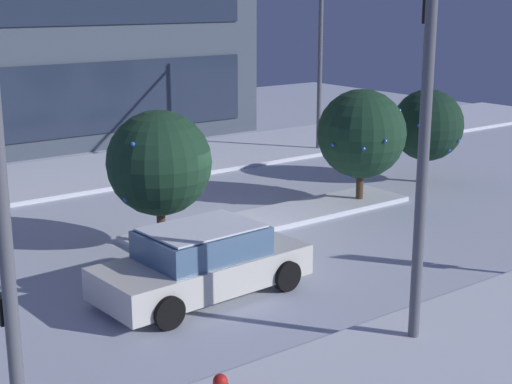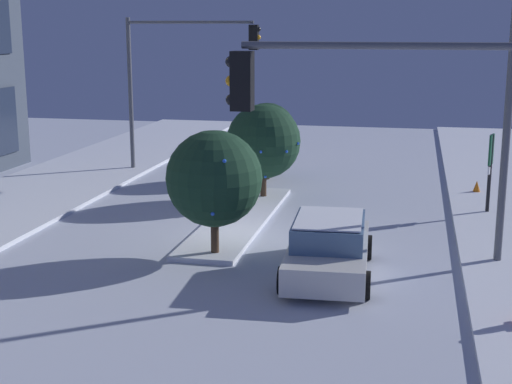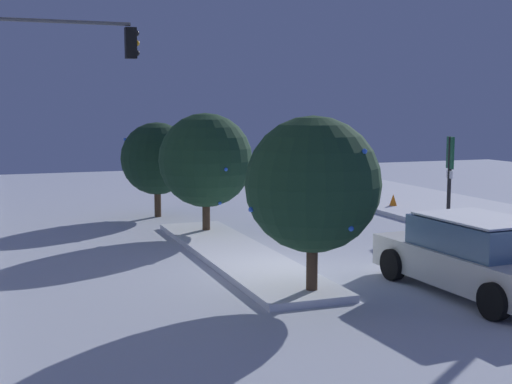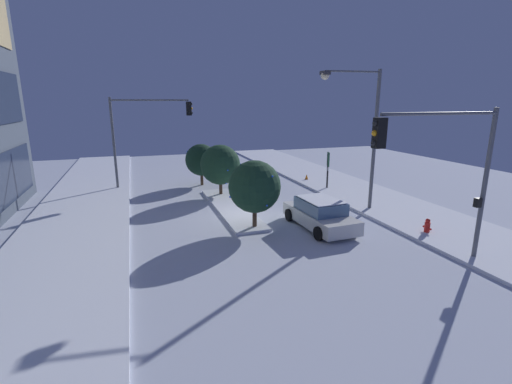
% 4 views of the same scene
% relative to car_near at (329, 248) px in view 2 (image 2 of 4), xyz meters
% --- Properties ---
extents(ground, '(52.00, 52.00, 0.00)m').
position_rel_car_near_xyz_m(ground, '(2.49, 2.92, -0.71)').
color(ground, silver).
extents(median_strip, '(9.00, 1.80, 0.14)m').
position_rel_car_near_xyz_m(median_strip, '(4.67, 3.41, -0.64)').
color(median_strip, silver).
rests_on(median_strip, ground).
extents(car_near, '(4.74, 2.32, 1.49)m').
position_rel_car_near_xyz_m(car_near, '(0.00, 0.00, 0.00)').
color(car_near, silver).
rests_on(car_near, ground).
extents(traffic_light_corner_far_right, '(0.32, 5.75, 6.49)m').
position_rel_car_near_xyz_m(traffic_light_corner_far_right, '(12.06, 7.68, 3.88)').
color(traffic_light_corner_far_right, '#565960').
rests_on(traffic_light_corner_far_right, ground).
extents(traffic_light_corner_near_left, '(0.32, 5.40, 6.01)m').
position_rel_car_near_xyz_m(traffic_light_corner_near_left, '(-5.40, -2.00, 3.47)').
color(traffic_light_corner_near_left, '#565960').
rests_on(traffic_light_corner_near_left, ground).
extents(street_lamp_arched, '(0.74, 3.43, 7.90)m').
position_rel_car_near_xyz_m(street_lamp_arched, '(1.89, -3.31, 4.45)').
color(street_lamp_arched, '#565960').
rests_on(street_lamp_arched, ground).
extents(parking_info_sign, '(0.54, 0.21, 2.70)m').
position_rel_car_near_xyz_m(parking_info_sign, '(7.14, -4.43, 1.02)').
color(parking_info_sign, black).
rests_on(parking_info_sign, ground).
extents(decorated_tree_median, '(2.69, 2.67, 3.46)m').
position_rel_car_near_xyz_m(decorated_tree_median, '(7.81, 3.27, 1.41)').
color(decorated_tree_median, '#473323').
rests_on(decorated_tree_median, ground).
extents(decorated_tree_left_of_median, '(2.38, 2.38, 3.12)m').
position_rel_car_near_xyz_m(decorated_tree_left_of_median, '(11.48, 3.88, 1.22)').
color(decorated_tree_left_of_median, '#473323').
rests_on(decorated_tree_left_of_median, ground).
extents(decorated_tree_right_of_median, '(2.59, 2.58, 3.46)m').
position_rel_car_near_xyz_m(decorated_tree_right_of_median, '(0.86, 3.18, 1.46)').
color(decorated_tree_right_of_median, '#473323').
rests_on(decorated_tree_right_of_median, ground).
extents(construction_cone, '(0.36, 0.36, 0.55)m').
position_rel_car_near_xyz_m(construction_cone, '(10.19, -4.31, -0.44)').
color(construction_cone, orange).
rests_on(construction_cone, ground).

